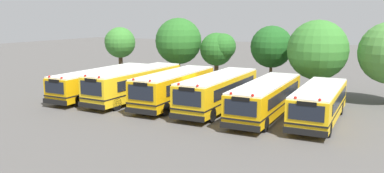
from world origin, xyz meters
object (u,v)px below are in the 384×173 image
Objects in this scene: tree_1 at (178,41)px; tree_3 at (272,47)px; school_bus_4 at (266,97)px; tree_2 at (219,49)px; tree_0 at (119,42)px; school_bus_2 at (175,87)px; school_bus_5 at (319,103)px; tree_4 at (319,49)px; school_bus_1 at (135,83)px; school_bus_3 at (219,91)px; school_bus_0 at (103,81)px.

tree_3 is (9.76, 1.18, -0.38)m from tree_1.
tree_3 is at bearing -76.23° from school_bus_4.
tree_0 is at bearing -174.29° from tree_2.
school_bus_5 is at bearing 178.79° from school_bus_2.
tree_1 is at bearing 175.91° from tree_4.
school_bus_1 is 1.02× the size of school_bus_3.
school_bus_3 is at bearing -96.07° from tree_3.
school_bus_3 is at bearing -179.53° from school_bus_0.
school_bus_2 is at bearing -0.94° from school_bus_4.
school_bus_4 is at bearing -179.11° from school_bus_1.
school_bus_3 is 18.04m from tree_0.
school_bus_3 reaches higher than school_bus_4.
school_bus_5 is 1.54× the size of tree_3.
tree_0 is at bearing -43.92° from school_bus_1.
tree_1 is at bearing -46.57° from school_bus_3.
school_bus_5 is at bearing -39.54° from tree_2.
school_bus_2 is at bearing -34.98° from tree_0.
tree_3 reaches higher than tree_2.
school_bus_1 is 15.12m from school_bus_5.
school_bus_0 is 10.04m from tree_1.
school_bus_0 is at bearing 0.28° from school_bus_3.
tree_3 is (4.79, 10.54, 2.69)m from school_bus_2.
school_bus_1 is (3.58, -0.06, 0.13)m from school_bus_0.
tree_2 is at bearing -170.56° from tree_3.
school_bus_1 is 1.74× the size of tree_3.
tree_0 is (-8.21, 8.37, 2.73)m from school_bus_1.
tree_2 is at bearing -126.81° from school_bus_0.
tree_4 reaches higher than school_bus_3.
tree_4 is at bearing -126.55° from school_bus_3.
school_bus_2 is 1.69× the size of tree_0.
tree_2 reaches higher than school_bus_5.
tree_1 is 9.84m from tree_3.
school_bus_2 reaches higher than school_bus_0.
school_bus_4 is 2.00× the size of tree_2.
tree_0 is at bearing -61.13° from school_bus_0.
school_bus_3 is 7.49m from school_bus_5.
tree_3 is (-2.75, 10.56, 2.80)m from school_bus_4.
tree_4 is (13.47, 8.19, 2.76)m from school_bus_1.
school_bus_4 is at bearing 178.98° from school_bus_0.
school_bus_4 is at bearing 174.46° from school_bus_3.
tree_0 is (-15.84, 8.17, 2.75)m from school_bus_3.
school_bus_1 is 1.59× the size of tree_4.
tree_3 reaches higher than school_bus_3.
school_bus_3 is (3.70, 0.33, -0.02)m from school_bus_2.
school_bus_1 is 3.94m from school_bus_2.
school_bus_2 is 12.95m from tree_4.
tree_4 is at bearing -0.47° from tree_0.
school_bus_5 is at bearing -30.01° from tree_1.
tree_2 is 10.12m from tree_4.
school_bus_3 is 1.56× the size of tree_4.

